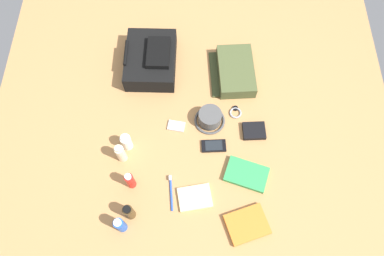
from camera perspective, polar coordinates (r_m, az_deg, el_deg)
ground_plane at (r=1.79m, az=0.00°, el=-0.67°), size 2.64×2.02×0.02m
backpack at (r=1.93m, az=-6.48°, el=10.74°), size 0.34×0.26×0.13m
toiletry_pouch at (r=1.92m, az=6.81°, el=8.91°), size 0.30×0.24×0.07m
bucket_hat at (r=1.77m, az=2.85°, el=1.60°), size 0.15×0.15×0.08m
deodorant_spray at (r=1.62m, az=-11.33°, el=-14.86°), size 0.04×0.04×0.13m
cologne_bottle at (r=1.63m, az=-9.96°, el=-13.01°), size 0.04×0.04×0.12m
sunscreen_spray at (r=1.65m, az=-9.79°, el=-8.22°), size 0.04×0.04×0.13m
lotion_bottle at (r=1.70m, az=-11.25°, el=-3.95°), size 0.04×0.04×0.13m
toothpaste_tube at (r=1.73m, az=-10.36°, el=-2.18°), size 0.05×0.05×0.11m
paperback_novel at (r=1.66m, az=8.72°, el=-14.90°), size 0.19×0.21×0.02m
travel_guidebook at (r=1.71m, az=8.63°, el=-7.28°), size 0.18×0.22×0.03m
cell_phone at (r=1.75m, az=3.47°, el=-2.85°), size 0.07×0.12×0.01m
media_player at (r=1.79m, az=-2.49°, el=0.33°), size 0.07×0.09×0.01m
wristwatch at (r=1.83m, az=6.92°, el=2.50°), size 0.07×0.06×0.01m
toothbrush at (r=1.68m, az=-3.35°, el=-9.88°), size 0.17×0.03×0.02m
wallet at (r=1.80m, az=9.80°, el=-0.32°), size 0.10×0.11×0.02m
notepad at (r=1.67m, az=0.46°, el=-10.97°), size 0.13×0.17×0.02m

